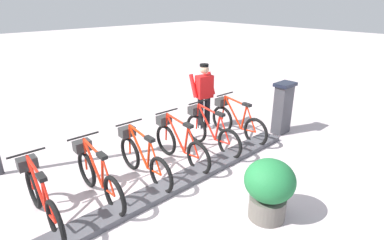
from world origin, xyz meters
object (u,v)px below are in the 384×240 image
payment_kiosk (283,107)px  worker_near_rack (204,94)px  bike_docked_2 (179,143)px  bike_docked_4 (97,175)px  bike_docked_0 (236,121)px  bike_docked_3 (142,157)px  planter_bush (269,187)px  bike_docked_1 (210,131)px  bike_docked_5 (41,197)px

payment_kiosk → worker_near_rack: size_ratio=0.77×
bike_docked_2 → bike_docked_4: size_ratio=1.00×
bike_docked_0 → worker_near_rack: size_ratio=1.04×
bike_docked_2 → bike_docked_4: bearing=90.0°
bike_docked_2 → bike_docked_3: bearing=90.0°
worker_near_rack → planter_bush: 3.68m
bike_docked_0 → bike_docked_2: (0.00, 1.78, 0.00)m
worker_near_rack → bike_docked_1: bearing=141.5°
payment_kiosk → bike_docked_1: (0.57, 1.96, -0.24)m
bike_docked_4 → worker_near_rack: bearing=-74.4°
bike_docked_0 → bike_docked_1: (0.00, 0.89, 0.00)m
bike_docked_5 → worker_near_rack: size_ratio=1.04×
payment_kiosk → bike_docked_4: (0.57, 4.63, -0.24)m
bike_docked_3 → worker_near_rack: 2.77m
bike_docked_0 → worker_near_rack: (0.96, 0.12, 0.48)m
bike_docked_3 → worker_near_rack: bearing=-69.3°
bike_docked_2 → bike_docked_1: bearing=-90.0°
bike_docked_1 → worker_near_rack: worker_near_rack is taller
bike_docked_0 → worker_near_rack: 1.08m
bike_docked_2 → worker_near_rack: worker_near_rack is taller
bike_docked_2 → worker_near_rack: size_ratio=1.04×
bike_docked_3 → bike_docked_5: bearing=90.0°
bike_docked_3 → bike_docked_4: (0.00, 0.89, 0.00)m
payment_kiosk → planter_bush: payment_kiosk is taller
worker_near_rack → planter_bush: bearing=150.6°
bike_docked_1 → bike_docked_4: 2.68m
bike_docked_4 → bike_docked_5: size_ratio=1.00×
payment_kiosk → bike_docked_4: 4.68m
payment_kiosk → bike_docked_2: bearing=78.7°
bike_docked_3 → worker_near_rack: (0.96, -2.55, 0.48)m
worker_near_rack → bike_docked_3: bearing=110.7°
bike_docked_0 → bike_docked_2: bearing=90.0°
bike_docked_0 → planter_bush: bearing=139.2°
bike_docked_0 → bike_docked_1: bearing=90.0°
bike_docked_0 → bike_docked_4: size_ratio=1.00×
payment_kiosk → bike_docked_4: bearing=83.0°
bike_docked_1 → bike_docked_5: (0.00, 3.57, 0.00)m
bike_docked_3 → planter_bush: bike_docked_3 is taller
bike_docked_1 → bike_docked_5: bearing=90.0°
bike_docked_4 → bike_docked_0: bearing=-90.0°
payment_kiosk → worker_near_rack: worker_near_rack is taller
bike_docked_1 → bike_docked_3: size_ratio=1.00×
bike_docked_1 → worker_near_rack: bearing=-38.5°
bike_docked_4 → bike_docked_5: same height
worker_near_rack → payment_kiosk: bearing=-142.2°
bike_docked_1 → bike_docked_0: bearing=-90.0°
bike_docked_3 → planter_bush: (-2.23, -0.76, 0.11)m
worker_near_rack → planter_bush: worker_near_rack is taller
bike_docked_5 → bike_docked_1: bearing=-90.0°
bike_docked_0 → worker_near_rack: bearing=7.4°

